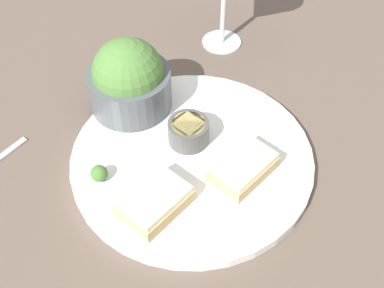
# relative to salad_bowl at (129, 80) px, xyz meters

# --- Properties ---
(ground_plane) EXTENTS (4.00, 4.00, 0.00)m
(ground_plane) POSITION_rel_salad_bowl_xyz_m (0.03, -0.12, -0.06)
(ground_plane) COLOR brown
(dinner_plate) EXTENTS (0.31, 0.31, 0.01)m
(dinner_plate) POSITION_rel_salad_bowl_xyz_m (0.03, -0.12, -0.05)
(dinner_plate) COLOR white
(dinner_plate) RESTS_ON ground_plane
(salad_bowl) EXTENTS (0.11, 0.11, 0.10)m
(salad_bowl) POSITION_rel_salad_bowl_xyz_m (0.00, 0.00, 0.00)
(salad_bowl) COLOR #4C5156
(salad_bowl) RESTS_ON dinner_plate
(sauce_ramekin) EXTENTS (0.05, 0.05, 0.03)m
(sauce_ramekin) POSITION_rel_salad_bowl_xyz_m (0.04, -0.10, -0.03)
(sauce_ramekin) COLOR #4C4C4C
(sauce_ramekin) RESTS_ON dinner_plate
(cheese_toast_near) EXTENTS (0.09, 0.08, 0.03)m
(cheese_toast_near) POSITION_rel_salad_bowl_xyz_m (-0.04, -0.17, -0.03)
(cheese_toast_near) COLOR tan
(cheese_toast_near) RESTS_ON dinner_plate
(cheese_toast_far) EXTENTS (0.09, 0.07, 0.03)m
(cheese_toast_far) POSITION_rel_salad_bowl_xyz_m (0.08, -0.17, -0.03)
(cheese_toast_far) COLOR tan
(cheese_toast_far) RESTS_ON dinner_plate
(garnish) EXTENTS (0.02, 0.02, 0.02)m
(garnish) POSITION_rel_salad_bowl_xyz_m (-0.08, -0.10, -0.03)
(garnish) COLOR #477533
(garnish) RESTS_ON dinner_plate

